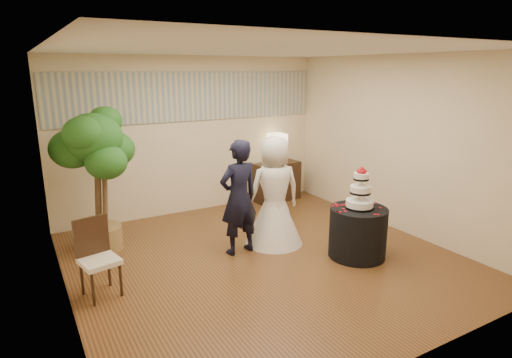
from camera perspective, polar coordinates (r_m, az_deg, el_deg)
floor at (r=6.07m, az=1.08°, el=-10.60°), size 5.00×5.00×0.00m
ceiling at (r=5.50m, az=1.22°, el=16.86°), size 5.00×5.00×0.00m
wall_back at (r=7.83m, az=-8.35°, el=5.72°), size 5.00×0.06×2.80m
wall_front at (r=3.78m, az=21.12°, el=-4.58°), size 5.00×0.06×2.80m
wall_left at (r=4.86m, az=-25.01°, el=-0.84°), size 0.06×5.00×2.80m
wall_right at (r=7.21m, az=18.49°, el=4.38°), size 0.06×5.00×2.80m
mural_border at (r=7.74m, az=-8.49°, el=10.83°), size 4.90×0.02×0.85m
groom at (r=6.00m, az=-2.31°, el=-2.48°), size 0.64×0.46×1.65m
bride at (r=6.33m, az=2.47°, el=-1.61°), size 1.00×1.00×1.64m
cake_table at (r=6.18m, az=13.40°, el=-6.94°), size 0.86×0.86×0.71m
wedding_cake at (r=5.98m, az=13.76°, el=-1.15°), size 0.38×0.38×0.59m
console at (r=8.56m, az=2.79°, el=-0.34°), size 0.96×0.49×0.77m
table_lamp at (r=8.41m, az=2.84°, el=4.11°), size 0.30×0.30×0.58m
ficus_tree at (r=6.41m, az=-20.43°, el=-0.17°), size 1.08×1.08×2.10m
side_chair at (r=5.29m, az=-20.16°, el=-9.98°), size 0.50×0.52×0.92m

